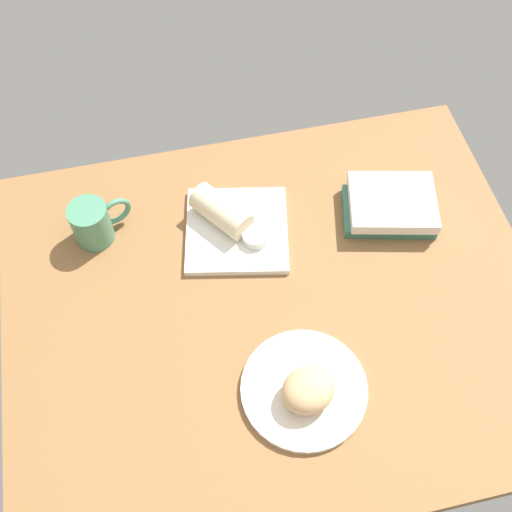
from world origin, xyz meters
TOP-DOWN VIEW (x-y plane):
  - dining_table at (0.00, 0.00)cm, footprint 110.00×90.00cm
  - round_plate at (-0.82, 19.33)cm, footprint 23.96×23.96cm
  - scone_pastry at (-0.91, 21.01)cm, footprint 11.98×11.14cm
  - square_plate at (4.21, -18.71)cm, footprint 25.86×25.86cm
  - sauce_cup at (0.80, -15.15)cm, footprint 5.96×5.96cm
  - breakfast_wrap at (6.94, -21.56)cm, footprint 13.04×14.70cm
  - book_stack at (-29.72, -16.06)cm, footprint 22.46×18.91cm
  - coffee_mug at (33.99, -24.46)cm, footprint 13.06×8.30cm

SIDE VIEW (x-z plane):
  - dining_table at x=0.00cm, z-range 0.00..4.00cm
  - round_plate at x=-0.82cm, z-range 4.00..5.40cm
  - square_plate at x=4.21cm, z-range 4.00..5.60cm
  - sauce_cup at x=0.80cm, z-range 5.69..7.85cm
  - book_stack at x=-29.72cm, z-range 4.07..9.60cm
  - scone_pastry at x=-0.91cm, z-range 5.40..11.62cm
  - breakfast_wrap at x=6.94cm, z-range 5.60..11.93cm
  - coffee_mug at x=33.99cm, z-range 4.11..13.98cm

